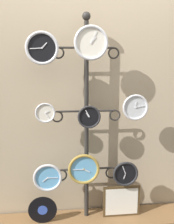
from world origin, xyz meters
TOP-DOWN VIEW (x-y plane):
  - shop_wall at (0.00, 0.57)m, footprint 4.40×0.04m
  - low_shelf at (0.00, 0.35)m, footprint 2.20×0.36m
  - display_stand at (0.00, 0.41)m, footprint 0.68×0.38m
  - clock_top_left at (-0.40, 0.29)m, footprint 0.29×0.04m
  - clock_top_center at (0.03, 0.31)m, footprint 0.31×0.04m
  - clock_middle_left at (-0.39, 0.33)m, footprint 0.19×0.04m
  - clock_middle_center at (0.02, 0.32)m, footprint 0.22×0.04m
  - clock_middle_right at (0.46, 0.32)m, footprint 0.25×0.04m
  - clock_bottom_left at (-0.39, 0.30)m, footprint 0.28×0.04m
  - clock_bottom_center at (-0.04, 0.31)m, footprint 0.31×0.04m
  - clock_bottom_right at (0.38, 0.31)m, footprint 0.26×0.04m
  - vinyl_record at (-0.45, 0.33)m, footprint 0.28×0.01m
  - picture_frame at (0.36, 0.36)m, footprint 0.38×0.02m

SIDE VIEW (x-z plane):
  - low_shelf at x=0.00m, z-range 0.00..0.06m
  - vinyl_record at x=-0.45m, z-range 0.06..0.34m
  - picture_frame at x=0.36m, z-range 0.06..0.39m
  - clock_bottom_right at x=0.38m, z-range 0.42..0.68m
  - clock_bottom_left at x=-0.39m, z-range 0.42..0.69m
  - clock_bottom_center at x=-0.04m, z-range 0.46..0.77m
  - display_stand at x=0.00m, z-range -0.27..1.81m
  - clock_middle_center at x=0.02m, z-range 1.02..1.24m
  - clock_middle_left at x=-0.39m, z-range 1.08..1.27m
  - clock_middle_right at x=0.46m, z-range 1.09..1.34m
  - shop_wall at x=0.00m, z-range 0.00..2.80m
  - clock_top_left at x=-0.40m, z-range 1.61..1.90m
  - clock_top_center at x=0.03m, z-range 1.65..1.96m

